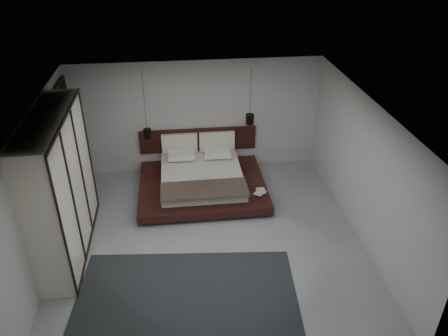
{
  "coord_description": "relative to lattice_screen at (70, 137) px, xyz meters",
  "views": [
    {
      "loc": [
        -0.53,
        -6.85,
        5.65
      ],
      "look_at": [
        0.44,
        1.2,
        0.96
      ],
      "focal_mm": 35.0,
      "sensor_mm": 36.0,
      "label": 1
    }
  ],
  "objects": [
    {
      "name": "rug",
      "position": [
        2.41,
        -4.15,
        -1.29
      ],
      "size": [
        3.99,
        3.02,
        0.02
      ],
      "primitive_type": "cube",
      "rotation": [
        0.0,
        0.0,
        -0.09
      ],
      "color": "black",
      "rests_on": "floor"
    },
    {
      "name": "wall_right",
      "position": [
        5.95,
        -2.45,
        0.1
      ],
      "size": [
        0.0,
        6.0,
        6.0
      ],
      "primitive_type": "plane",
      "rotation": [
        1.57,
        0.0,
        -1.57
      ],
      "color": "#B0B0AE",
      "rests_on": "floor"
    },
    {
      "name": "pendant_left",
      "position": [
        1.76,
        -0.08,
        0.02
      ],
      "size": [
        0.18,
        0.18,
        1.6
      ],
      "color": "black",
      "rests_on": "ceiling"
    },
    {
      "name": "lattice_screen",
      "position": [
        0.0,
        0.0,
        0.0
      ],
      "size": [
        0.05,
        0.9,
        2.6
      ],
      "primitive_type": "cube",
      "color": "black",
      "rests_on": "floor"
    },
    {
      "name": "book_lower",
      "position": [
        4.14,
        -1.22,
        -1.02
      ],
      "size": [
        0.2,
        0.27,
        0.03
      ],
      "primitive_type": "imported",
      "rotation": [
        0.0,
        0.0,
        0.02
      ],
      "color": "#99724C",
      "rests_on": "bed"
    },
    {
      "name": "bed",
      "position": [
        2.95,
        -0.55,
        -1.0
      ],
      "size": [
        2.9,
        2.44,
        1.1
      ],
      "color": "black",
      "rests_on": "floor"
    },
    {
      "name": "wardrobe",
      "position": [
        0.25,
        -2.3,
        0.08
      ],
      "size": [
        0.66,
        2.8,
        2.75
      ],
      "color": "silver",
      "rests_on": "floor"
    },
    {
      "name": "wall_left",
      "position": [
        -0.05,
        -2.45,
        0.1
      ],
      "size": [
        0.0,
        6.0,
        6.0
      ],
      "primitive_type": "plane",
      "rotation": [
        1.57,
        0.0,
        1.57
      ],
      "color": "#B0B0AE",
      "rests_on": "floor"
    },
    {
      "name": "pendant_right",
      "position": [
        4.14,
        -0.08,
        0.25
      ],
      "size": [
        0.19,
        0.19,
        1.37
      ],
      "color": "black",
      "rests_on": "ceiling"
    },
    {
      "name": "wall_back",
      "position": [
        2.95,
        0.55,
        0.1
      ],
      "size": [
        6.0,
        0.0,
        6.0
      ],
      "primitive_type": "plane",
      "rotation": [
        1.57,
        0.0,
        0.0
      ],
      "color": "#B0B0AE",
      "rests_on": "floor"
    },
    {
      "name": "wall_front",
      "position": [
        2.95,
        -5.45,
        0.1
      ],
      "size": [
        6.0,
        0.0,
        6.0
      ],
      "primitive_type": "plane",
      "rotation": [
        -1.57,
        0.0,
        0.0
      ],
      "color": "#B0B0AE",
      "rests_on": "floor"
    },
    {
      "name": "ceiling",
      "position": [
        2.95,
        -2.45,
        1.5
      ],
      "size": [
        6.0,
        6.0,
        0.0
      ],
      "primitive_type": "plane",
      "rotation": [
        3.14,
        0.0,
        0.0
      ],
      "color": "white",
      "rests_on": "wall_back"
    },
    {
      "name": "book_upper",
      "position": [
        4.12,
        -1.25,
        -1.0
      ],
      "size": [
        0.33,
        0.33,
        0.02
      ],
      "primitive_type": "imported",
      "rotation": [
        0.0,
        0.0,
        -0.73
      ],
      "color": "#99724C",
      "rests_on": "book_lower"
    },
    {
      "name": "floor",
      "position": [
        2.95,
        -2.45,
        -1.3
      ],
      "size": [
        6.0,
        6.0,
        0.0
      ],
      "primitive_type": "plane",
      "color": "#97999F",
      "rests_on": "ground"
    }
  ]
}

